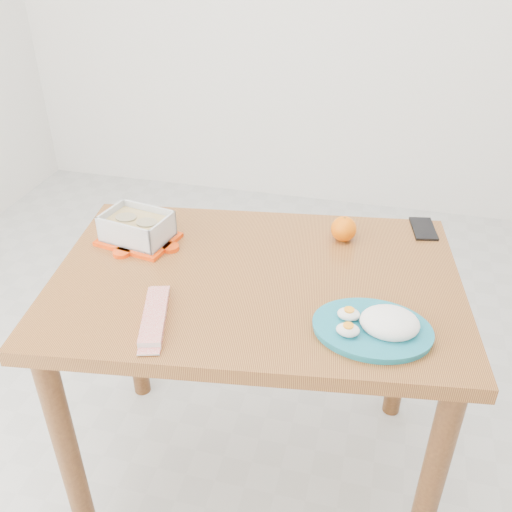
% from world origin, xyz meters
% --- Properties ---
extents(ground, '(3.50, 3.50, 0.00)m').
position_xyz_m(ground, '(0.00, 0.00, 0.00)').
color(ground, '#B7B7B2').
rests_on(ground, ground).
extents(dining_table, '(1.12, 0.83, 0.75)m').
position_xyz_m(dining_table, '(0.11, -0.20, 0.63)').
color(dining_table, '#9E662C').
rests_on(dining_table, ground).
extents(food_container, '(0.23, 0.19, 0.09)m').
position_xyz_m(food_container, '(-0.25, -0.11, 0.79)').
color(food_container, '#EE3C07').
rests_on(food_container, dining_table).
extents(orange_fruit, '(0.07, 0.07, 0.07)m').
position_xyz_m(orange_fruit, '(0.31, 0.03, 0.79)').
color(orange_fruit, orange).
rests_on(orange_fruit, dining_table).
extents(rice_plate, '(0.27, 0.27, 0.07)m').
position_xyz_m(rice_plate, '(0.43, -0.35, 0.77)').
color(rice_plate, '#187387').
rests_on(rice_plate, dining_table).
extents(candy_bar, '(0.11, 0.21, 0.02)m').
position_xyz_m(candy_bar, '(-0.07, -0.43, 0.76)').
color(candy_bar, red).
rests_on(candy_bar, dining_table).
extents(smartphone, '(0.09, 0.14, 0.01)m').
position_xyz_m(smartphone, '(0.53, 0.15, 0.75)').
color(smartphone, black).
rests_on(smartphone, dining_table).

